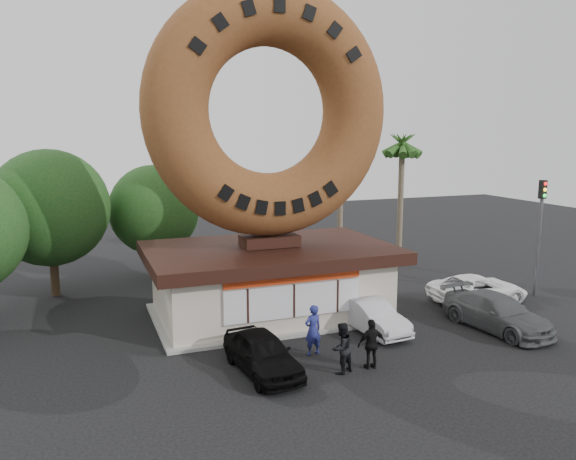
% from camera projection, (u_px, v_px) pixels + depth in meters
% --- Properties ---
extents(ground, '(90.00, 90.00, 0.00)m').
position_uv_depth(ground, '(322.00, 363.00, 20.85)').
color(ground, black).
rests_on(ground, ground).
extents(donut_shop, '(11.20, 7.20, 3.80)m').
position_uv_depth(donut_shop, '(270.00, 278.00, 26.06)').
color(donut_shop, beige).
rests_on(donut_shop, ground).
extents(giant_donut, '(11.18, 2.85, 11.18)m').
position_uv_depth(giant_donut, '(269.00, 111.00, 24.77)').
color(giant_donut, brown).
rests_on(giant_donut, donut_shop).
extents(tree_west, '(6.00, 6.00, 7.65)m').
position_uv_depth(tree_west, '(50.00, 208.00, 28.71)').
color(tree_west, '#473321').
rests_on(tree_west, ground).
extents(tree_mid, '(5.20, 5.20, 6.63)m').
position_uv_depth(tree_mid, '(154.00, 210.00, 32.58)').
color(tree_mid, '#473321').
rests_on(tree_mid, ground).
extents(palm_near, '(2.60, 2.60, 9.75)m').
position_uv_depth(palm_near, '(341.00, 133.00, 34.93)').
color(palm_near, '#726651').
rests_on(palm_near, ground).
extents(palm_far, '(2.60, 2.60, 8.75)m').
position_uv_depth(palm_far, '(402.00, 148.00, 34.93)').
color(palm_far, '#726651').
rests_on(palm_far, ground).
extents(street_lamp, '(2.11, 0.20, 8.00)m').
position_uv_depth(street_lamp, '(188.00, 199.00, 34.17)').
color(street_lamp, '#59595E').
rests_on(street_lamp, ground).
extents(traffic_signal, '(0.30, 0.38, 6.07)m').
position_uv_depth(traffic_signal, '(540.00, 223.00, 28.76)').
color(traffic_signal, '#59595E').
rests_on(traffic_signal, ground).
extents(person_left, '(0.79, 0.59, 1.98)m').
position_uv_depth(person_left, '(313.00, 330.00, 21.48)').
color(person_left, navy).
rests_on(person_left, ground).
extents(person_center, '(1.10, 1.00, 1.85)m').
position_uv_depth(person_center, '(341.00, 348.00, 19.84)').
color(person_center, black).
rests_on(person_center, ground).
extents(person_right, '(1.11, 0.52, 1.85)m').
position_uv_depth(person_right, '(372.00, 344.00, 20.23)').
color(person_right, black).
rests_on(person_right, ground).
extents(car_black, '(2.14, 4.42, 1.45)m').
position_uv_depth(car_black, '(262.00, 353.00, 19.92)').
color(car_black, black).
rests_on(car_black, ground).
extents(car_silver, '(1.89, 4.29, 1.37)m').
position_uv_depth(car_silver, '(371.00, 316.00, 24.09)').
color(car_silver, '#B6B6BB').
rests_on(car_silver, ground).
extents(car_grey, '(2.76, 5.42, 1.51)m').
position_uv_depth(car_grey, '(497.00, 313.00, 24.30)').
color(car_grey, '#505254').
rests_on(car_grey, ground).
extents(car_white, '(5.16, 2.68, 1.39)m').
position_uv_depth(car_white, '(478.00, 289.00, 28.19)').
color(car_white, white).
rests_on(car_white, ground).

